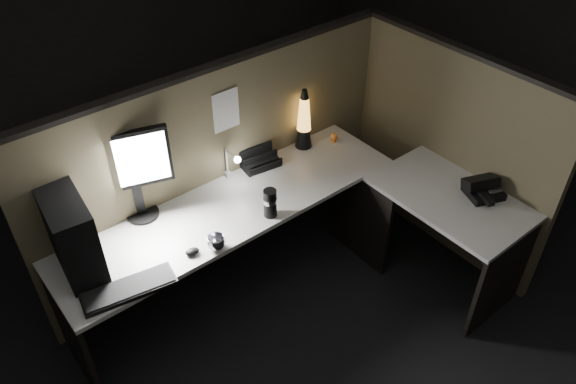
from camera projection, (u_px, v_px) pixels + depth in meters
floor at (310, 327)px, 3.69m from camera, size 6.00×6.00×0.00m
room_shell at (318, 115)px, 2.67m from camera, size 6.00×6.00×6.00m
partition_back at (223, 170)px, 3.78m from camera, size 2.66×0.06×1.50m
partition_right at (447, 154)px, 3.92m from camera, size 0.06×1.66×1.50m
desk at (308, 231)px, 3.56m from camera, size 2.60×1.60×0.73m
pc_tower at (72, 235)px, 2.98m from camera, size 0.24×0.46×0.46m
monitor at (132, 167)px, 3.24m from camera, size 0.45×0.20×0.59m
keyboard at (129, 289)px, 2.97m from camera, size 0.52×0.25×0.02m
mouse at (192, 252)px, 3.18m from camera, size 0.09×0.07×0.03m
clip_lamp at (232, 164)px, 3.64m from camera, size 0.04×0.18×0.23m
organizer at (257, 158)px, 3.85m from camera, size 0.28×0.26×0.19m
lava_lamp at (304, 123)px, 3.92m from camera, size 0.12×0.12×0.45m
travel_mug at (270, 203)px, 3.39m from camera, size 0.09×0.09×0.19m
steel_mug at (216, 243)px, 3.20m from camera, size 0.13×0.13×0.09m
figurine at (334, 137)px, 4.05m from camera, size 0.05×0.05×0.05m
pinned_paper at (226, 111)px, 3.48m from camera, size 0.19×0.00×0.27m
desk_phone at (482, 188)px, 3.58m from camera, size 0.27×0.27×0.13m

